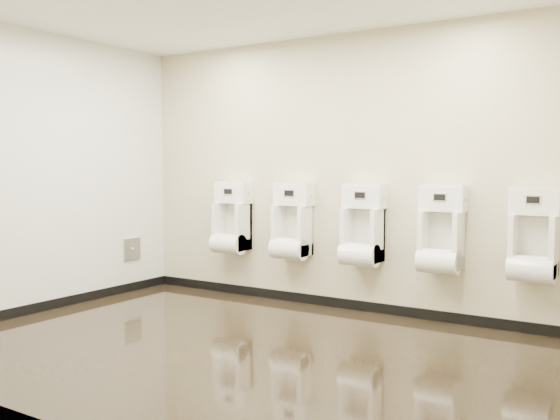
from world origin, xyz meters
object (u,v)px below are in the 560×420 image
Objects in this scene: access_panel at (132,249)px; urinal_4 at (533,242)px; urinal_3 at (441,236)px; urinal_0 at (231,223)px; urinal_1 at (292,227)px; urinal_2 at (362,231)px.

access_panel is 0.32× the size of urinal_4.
access_panel is 0.32× the size of urinal_3.
urinal_0 is 0.80m from urinal_1.
access_panel is at bearing -171.54° from urinal_2.
urinal_0 is at bearing 19.63° from access_panel.
urinal_0 is at bearing 180.00° from urinal_1.
urinal_2 is at bearing 8.46° from access_panel.
urinal_4 is at bearing 0.00° from urinal_1.
urinal_2 is (1.61, 0.00, 0.00)m from urinal_0.
urinal_3 is at bearing 0.00° from urinal_1.
urinal_1 is 0.81m from urinal_2.
urinal_2 and urinal_4 have the same top height.
urinal_3 is (3.55, 0.41, 0.33)m from access_panel.
urinal_4 is (0.80, 0.00, 0.00)m from urinal_3.
access_panel is 2.02m from urinal_1.
access_panel is 0.32× the size of urinal_1.
urinal_0 and urinal_3 have the same top height.
urinal_4 is at bearing 5.39° from access_panel.
urinal_3 is 1.00× the size of urinal_4.
urinal_1 and urinal_3 have the same top height.
urinal_0 and urinal_4 have the same top height.
urinal_0 is 2.40m from urinal_3.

